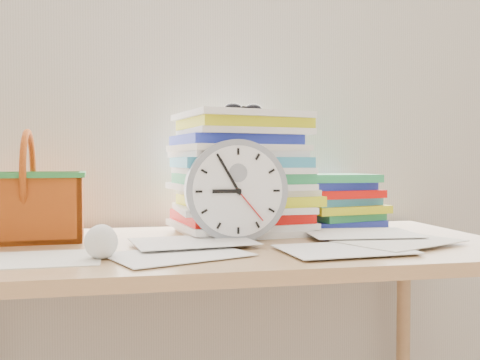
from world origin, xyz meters
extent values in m
cube|color=silver|center=(0.00, 2.00, 1.35)|extent=(4.00, 0.04, 2.70)
cube|color=beige|center=(0.00, 1.98, 1.30)|extent=(2.40, 0.01, 2.50)
cube|color=#A97F4F|center=(0.00, 1.60, 0.73)|extent=(1.40, 0.70, 0.03)
cylinder|color=#A97F4F|center=(0.65, 1.90, 0.36)|extent=(0.04, 0.04, 0.72)
cylinder|color=gray|center=(0.04, 1.62, 0.88)|extent=(0.25, 0.05, 0.25)
sphere|color=white|center=(-0.28, 1.44, 0.79)|extent=(0.07, 0.07, 0.07)
camera|label=1|loc=(-0.22, 0.31, 0.95)|focal=40.00mm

